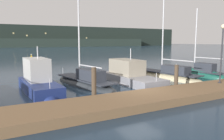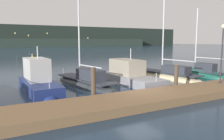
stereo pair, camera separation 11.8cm
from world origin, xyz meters
name	(u,v)px [view 2 (the right image)]	position (x,y,z in m)	size (l,w,h in m)	color
ground_plane	(139,95)	(0.00, 0.00, 0.00)	(400.00, 400.00, 0.00)	#1E3347
dock	(155,98)	(0.00, -1.58, 0.23)	(27.02, 2.80, 0.45)	brown
mooring_pile_1	(93,85)	(-3.17, 0.07, 0.99)	(0.28, 0.28, 1.99)	#4C3D2D
mooring_pile_2	(176,78)	(3.17, 0.07, 0.90)	(0.28, 0.28, 1.81)	#4C3D2D
motorboat_berth_2	(39,86)	(-5.54, 4.15, 0.38)	(2.37, 6.33, 3.82)	navy
sailboat_berth_3	(85,83)	(-1.98, 4.69, 0.16)	(3.29, 8.08, 10.25)	#2D3338
motorboat_berth_4	(130,78)	(1.80, 3.93, 0.36)	(2.69, 7.43, 3.32)	gray
sailboat_berth_5	(168,77)	(5.95, 3.98, 0.15)	(3.06, 7.97, 9.88)	beige
sailboat_berth_6	(199,75)	(9.55, 3.51, 0.12)	(2.28, 5.91, 7.43)	#195647
channel_buoy	(32,62)	(-3.84, 19.79, 0.63)	(1.05, 1.05, 1.74)	gold
dock_lamppost	(222,44)	(6.21, -1.18, 3.24)	(0.32, 0.32, 4.20)	#2D2D33
hillside_backdrop	(15,37)	(1.59, 131.97, 5.94)	(240.00, 23.00, 12.89)	#1E2823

